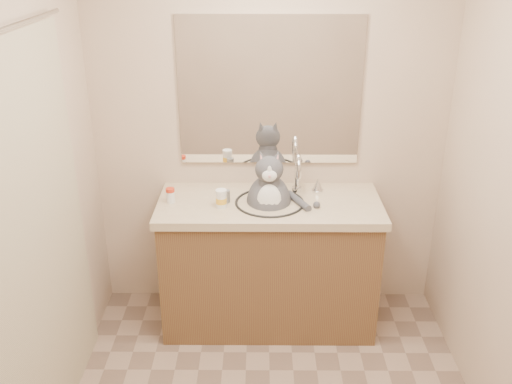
% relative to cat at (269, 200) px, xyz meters
% --- Properties ---
extents(room, '(2.22, 2.52, 2.42)m').
position_rel_cat_xyz_m(room, '(0.00, -0.96, 0.34)').
color(room, gray).
rests_on(room, ground).
extents(vanity, '(1.34, 0.59, 1.12)m').
position_rel_cat_xyz_m(vanity, '(0.00, 0.01, -0.42)').
color(vanity, brown).
rests_on(vanity, ground).
extents(mirror, '(1.10, 0.02, 0.90)m').
position_rel_cat_xyz_m(mirror, '(0.00, 0.28, 0.59)').
color(mirror, white).
rests_on(mirror, room).
extents(shower_curtain, '(0.02, 1.30, 1.93)m').
position_rel_cat_xyz_m(shower_curtain, '(-1.05, -0.86, 0.17)').
color(shower_curtain, '#C1B292').
rests_on(shower_curtain, ground).
extents(cat, '(0.38, 0.30, 0.54)m').
position_rel_cat_xyz_m(cat, '(0.00, 0.00, 0.00)').
color(cat, '#4E4E54').
rests_on(cat, vanity).
extents(pill_bottle_redcap, '(0.07, 0.07, 0.09)m').
position_rel_cat_xyz_m(pill_bottle_redcap, '(-0.59, -0.01, 0.03)').
color(pill_bottle_redcap, white).
rests_on(pill_bottle_redcap, vanity).
extents(pill_bottle_orange, '(0.08, 0.08, 0.11)m').
position_rel_cat_xyz_m(pill_bottle_orange, '(-0.28, -0.08, 0.04)').
color(pill_bottle_orange, white).
rests_on(pill_bottle_orange, vanity).
extents(grey_canister, '(0.06, 0.06, 0.08)m').
position_rel_cat_xyz_m(grey_canister, '(-0.26, -0.01, 0.02)').
color(grey_canister, gray).
rests_on(grey_canister, vanity).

